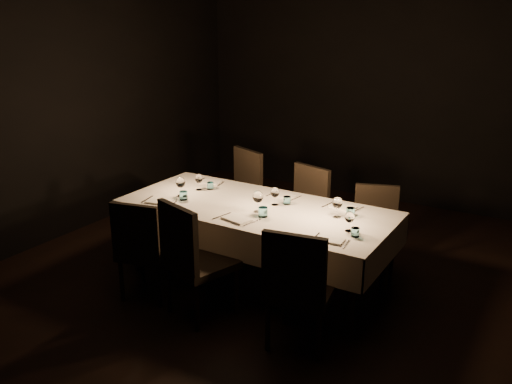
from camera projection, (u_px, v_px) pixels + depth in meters
The scene contains 14 objects.
room at pixel (256, 127), 4.75m from camera, with size 5.01×6.01×3.01m.
dining_table at pixel (256, 214), 5.01m from camera, with size 2.52×1.12×0.76m.
chair_near_left at pixel (143, 246), 4.74m from camera, with size 0.54×0.54×0.94m.
place_setting_near_left at pixel (175, 191), 5.17m from camera, with size 0.36×0.41×0.19m.
chair_near_center at pixel (192, 256), 4.44m from camera, with size 0.62×0.62×1.03m.
place_setting_near_center at pixel (253, 207), 4.74m from camera, with size 0.38×0.42×0.20m.
chair_near_right at pixel (298, 285), 4.01m from camera, with size 0.55×0.55×0.99m.
place_setting_near_right at pixel (345, 228), 4.31m from camera, with size 0.31×0.39×0.17m.
chair_far_left at pixel (239, 191), 6.10m from camera, with size 0.63×0.63×1.01m.
place_setting_far_left at pixel (205, 181), 5.50m from camera, with size 0.31×0.39×0.17m.
chair_far_center at pixel (304, 208), 5.64m from camera, with size 0.56×0.56×0.95m.
place_setting_far_center at pixel (280, 195), 5.07m from camera, with size 0.32×0.40×0.17m.
chair_far_right at pixel (375, 226), 5.26m from camera, with size 0.54×0.54×0.88m.
place_setting_far_right at pixel (342, 206), 4.77m from camera, with size 0.35×0.41×0.19m.
Camera 1 is at (2.43, -4.01, 2.45)m, focal length 38.00 mm.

